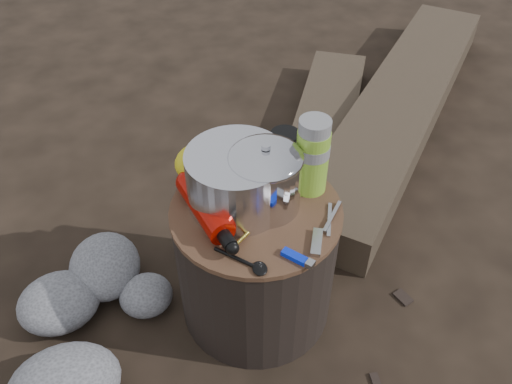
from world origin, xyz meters
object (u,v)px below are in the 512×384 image
object	(u,v)px
stump	(256,261)
travel_mug	(284,151)
fuel_bottle	(205,207)
camping_pot	(265,177)
log_main	(401,105)
thermos	(312,156)

from	to	relation	value
stump	travel_mug	bearing A→B (deg)	49.44
stump	fuel_bottle	bearing A→B (deg)	176.31
fuel_bottle	camping_pot	bearing A→B (deg)	-10.88
log_main	fuel_bottle	world-z (taller)	fuel_bottle
fuel_bottle	thermos	bearing A→B (deg)	-5.94
stump	log_main	distance (m)	1.22
thermos	travel_mug	distance (m)	0.12
stump	log_main	world-z (taller)	stump
stump	thermos	world-z (taller)	thermos
fuel_bottle	thermos	xyz separation A→B (m)	(0.30, 0.03, 0.08)
camping_pot	fuel_bottle	bearing A→B (deg)	-178.57
stump	camping_pot	distance (m)	0.30
camping_pot	travel_mug	world-z (taller)	camping_pot
thermos	fuel_bottle	bearing A→B (deg)	-173.62
camping_pot	thermos	bearing A→B (deg)	12.08
camping_pot	log_main	bearing A→B (deg)	41.66
thermos	stump	bearing A→B (deg)	-165.77
stump	travel_mug	world-z (taller)	travel_mug
camping_pot	travel_mug	distance (m)	0.17
log_main	thermos	world-z (taller)	thermos
camping_pot	fuel_bottle	xyz separation A→B (m)	(-0.16, -0.00, -0.06)
fuel_bottle	thermos	size ratio (longest dim) A/B	1.30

